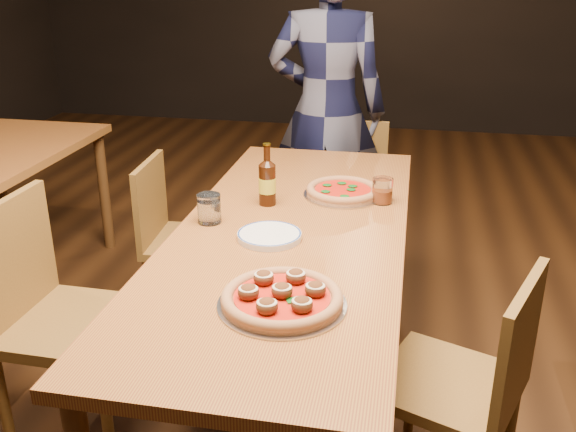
% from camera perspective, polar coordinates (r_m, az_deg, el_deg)
% --- Properties ---
extents(ground, '(9.00, 9.00, 0.00)m').
position_cam_1_polar(ground, '(2.65, 0.22, -16.24)').
color(ground, black).
extents(table_main, '(0.80, 2.00, 0.75)m').
position_cam_1_polar(table_main, '(2.29, 0.24, -2.82)').
color(table_main, maroon).
rests_on(table_main, ground).
extents(chair_main_nw, '(0.45, 0.45, 0.95)m').
position_cam_1_polar(chair_main_nw, '(2.36, -18.40, -8.98)').
color(chair_main_nw, brown).
rests_on(chair_main_nw, ground).
extents(chair_main_sw, '(0.41, 0.41, 0.83)m').
position_cam_1_polar(chair_main_sw, '(3.02, -8.62, -2.17)').
color(chair_main_sw, brown).
rests_on(chair_main_sw, ground).
extents(chair_main_e, '(0.52, 0.52, 0.86)m').
position_cam_1_polar(chair_main_e, '(2.09, 14.00, -14.20)').
color(chair_main_e, brown).
rests_on(chair_main_e, ground).
extents(chair_end, '(0.41, 0.41, 0.85)m').
position_cam_1_polar(chair_end, '(3.48, 5.31, 1.49)').
color(chair_end, brown).
rests_on(chair_end, ground).
extents(pizza_meatball, '(0.36, 0.36, 0.07)m').
position_cam_1_polar(pizza_meatball, '(1.77, -0.53, -7.26)').
color(pizza_meatball, '#B7B7BF').
rests_on(pizza_meatball, table_main).
extents(pizza_margherita, '(0.31, 0.31, 0.04)m').
position_cam_1_polar(pizza_margherita, '(2.58, 4.89, 2.24)').
color(pizza_margherita, '#B7B7BF').
rests_on(pizza_margherita, table_main).
extents(plate_stack, '(0.22, 0.22, 0.02)m').
position_cam_1_polar(plate_stack, '(2.18, -1.66, -1.77)').
color(plate_stack, white).
rests_on(plate_stack, table_main).
extents(beer_bottle, '(0.07, 0.07, 0.24)m').
position_cam_1_polar(beer_bottle, '(2.46, -1.85, 2.91)').
color(beer_bottle, black).
rests_on(beer_bottle, table_main).
extents(water_glass, '(0.08, 0.08, 0.11)m').
position_cam_1_polar(water_glass, '(2.32, -7.02, 0.67)').
color(water_glass, white).
rests_on(water_glass, table_main).
extents(amber_glass, '(0.08, 0.08, 0.10)m').
position_cam_1_polar(amber_glass, '(2.52, 8.39, 2.25)').
color(amber_glass, '#AD4813').
rests_on(amber_glass, table_main).
extents(diner, '(0.65, 0.44, 1.75)m').
position_cam_1_polar(diner, '(3.48, 3.48, 9.24)').
color(diner, black).
rests_on(diner, ground).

